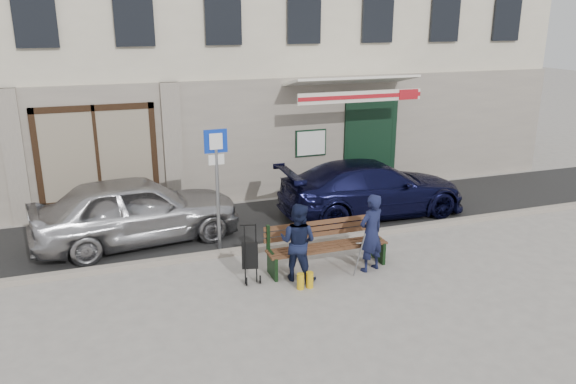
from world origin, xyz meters
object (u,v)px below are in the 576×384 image
car_silver (137,210)px  car_navy (372,188)px  woman (298,242)px  bench (325,246)px  man (371,233)px  stroller (250,257)px  parking_sign (217,171)px

car_silver → car_navy: 5.65m
car_silver → woman: 3.89m
bench → man: 0.93m
car_navy → stroller: size_ratio=4.45×
man → woman: size_ratio=1.04×
parking_sign → stroller: (0.22, -1.63, -1.25)m
car_navy → man: bearing=153.0°
bench → woman: size_ratio=1.62×
parking_sign → bench: bearing=-45.4°
car_navy → stroller: (-3.85, -2.55, -0.21)m
woman → car_navy: bearing=-94.7°
parking_sign → woman: parking_sign is taller
car_navy → parking_sign: size_ratio=1.82×
parking_sign → car_silver: bearing=146.4°
car_navy → man: 3.29m
stroller → parking_sign: bearing=112.3°
parking_sign → bench: parking_sign is taller
car_navy → parking_sign: parking_sign is taller
parking_sign → woman: 2.37m
car_silver → car_navy: bearing=-97.7°
parking_sign → man: 3.34m
man → stroller: bearing=-26.4°
car_silver → stroller: size_ratio=4.18×
car_silver → bench: size_ratio=1.82×
woman → stroller: 0.93m
man → stroller: 2.35m
parking_sign → bench: (1.72, -1.62, -1.25)m
car_silver → parking_sign: bearing=-128.8°
bench → car_navy: bearing=47.3°
man → stroller: size_ratio=1.47×
car_silver → man: size_ratio=2.84×
car_navy → bench: car_navy is taller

